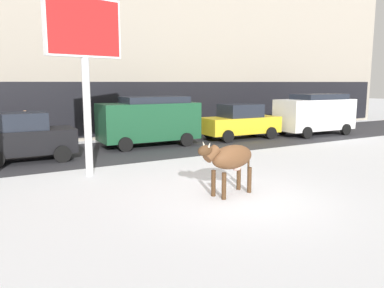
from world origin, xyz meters
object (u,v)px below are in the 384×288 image
billboard (84,38)px  car_black_hatchback (25,137)px  cow_brown (230,158)px  pedestrian_near_billboard (26,129)px  car_yellow_sedan (240,122)px  car_white_van (315,113)px  car_darkgreen_van (149,120)px

billboard → car_black_hatchback: bearing=112.5°
cow_brown → pedestrian_near_billboard: bearing=108.4°
car_yellow_sedan → car_white_van: car_white_van is taller
car_black_hatchback → car_white_van: size_ratio=0.76×
pedestrian_near_billboard → car_yellow_sedan: bearing=-13.8°
car_white_van → car_yellow_sedan: bearing=169.3°
cow_brown → car_yellow_sedan: 10.60m
billboard → cow_brown: bearing=-57.4°
billboard → pedestrian_near_billboard: bearing=98.3°
billboard → car_yellow_sedan: bearing=24.4°
cow_brown → car_darkgreen_van: car_darkgreen_van is taller
car_black_hatchback → pedestrian_near_billboard: size_ratio=2.06×
car_yellow_sedan → pedestrian_near_billboard: (-10.22, 2.50, -0.03)m
car_darkgreen_van → car_white_van: same height
cow_brown → billboard: billboard is taller
car_black_hatchback → pedestrian_near_billboard: (0.46, 3.22, -0.05)m
billboard → car_darkgreen_van: 6.79m
cow_brown → car_black_hatchback: (-4.05, 7.56, -0.07)m
cow_brown → car_yellow_sedan: size_ratio=0.45×
billboard → pedestrian_near_billboard: billboard is taller
car_yellow_sedan → car_darkgreen_van: bearing=177.1°
pedestrian_near_billboard → cow_brown: bearing=-71.6°
car_darkgreen_van → pedestrian_near_billboard: (-5.09, 2.24, -0.36)m
billboard → car_black_hatchback: 5.06m
cow_brown → car_white_van: size_ratio=0.42×
cow_brown → car_black_hatchback: size_ratio=0.54×
billboard → car_black_hatchback: size_ratio=1.56×
car_darkgreen_van → car_black_hatchback: bearing=-170.1°
car_black_hatchback → pedestrian_near_billboard: car_black_hatchback is taller
billboard → pedestrian_near_billboard: size_ratio=3.21×
car_white_van → car_black_hatchback: bearing=179.4°
car_yellow_sedan → car_black_hatchback: bearing=-176.2°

